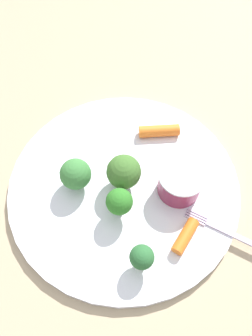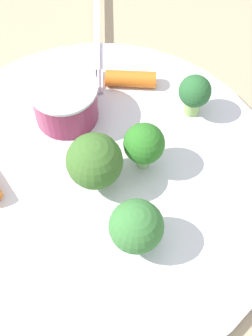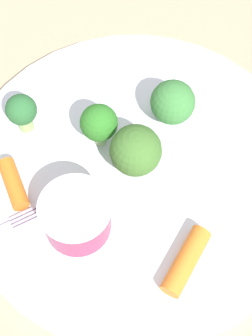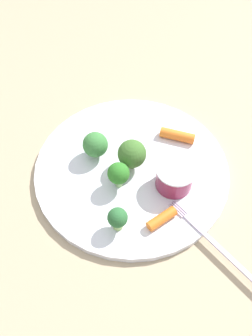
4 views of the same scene
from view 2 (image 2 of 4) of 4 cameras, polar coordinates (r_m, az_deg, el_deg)
ground_plane at (r=0.42m, az=-3.34°, el=-2.29°), size 2.40×2.40×0.00m
plate at (r=0.41m, az=-3.38°, el=-1.89°), size 0.31×0.31×0.01m
sauce_cup at (r=0.43m, az=-7.04°, el=7.68°), size 0.06×0.06×0.04m
broccoli_floret_0 at (r=0.38m, az=-3.77°, el=0.55°), size 0.04×0.04×0.05m
broccoli_floret_1 at (r=0.43m, az=7.93°, el=8.58°), size 0.03×0.03×0.04m
broccoli_floret_2 at (r=0.39m, az=2.10°, el=2.75°), size 0.03×0.03×0.05m
broccoli_floret_3 at (r=0.36m, az=1.21°, el=-6.78°), size 0.04×0.04×0.05m
carrot_stick_0 at (r=0.46m, az=0.55°, el=10.25°), size 0.03×0.05×0.01m
fork at (r=0.52m, az=-3.42°, el=15.77°), size 0.16×0.10×0.00m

